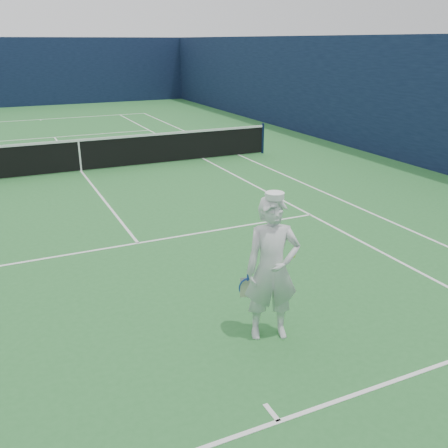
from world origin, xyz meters
The scene contains 5 objects.
ground centered at (0.00, 0.00, 0.00)m, with size 80.00×80.00×0.00m, color #2A6E31.
court_markings centered at (0.00, 0.00, 0.00)m, with size 11.03×23.83×0.01m.
windscreen_fence centered at (0.00, 0.00, 2.00)m, with size 20.12×36.12×4.00m.
tennis_net centered at (0.00, 0.00, 0.55)m, with size 12.88×0.09×1.07m.
tennis_player centered at (0.75, -10.38, 1.00)m, with size 0.83×0.70×2.05m.
Camera 1 is at (-2.32, -15.50, 3.82)m, focal length 40.00 mm.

